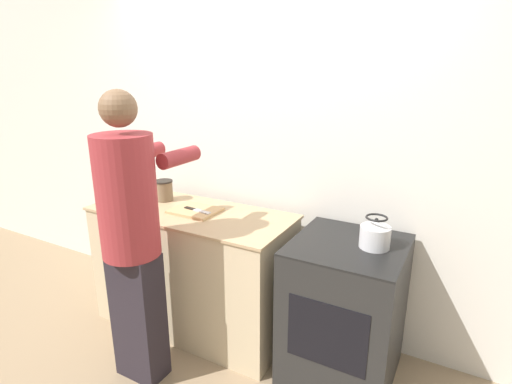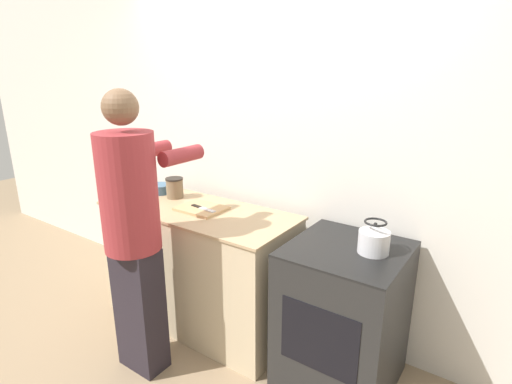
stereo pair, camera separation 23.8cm
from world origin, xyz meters
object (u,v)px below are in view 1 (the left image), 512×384
oven (344,311)px  bowl_prep (148,192)px  knife (197,210)px  cutting_board (195,210)px  canister_jar (164,190)px  person (132,233)px  kettle (375,235)px

oven → bowl_prep: bearing=176.8°
knife → cutting_board: bearing=155.3°
knife → canister_jar: size_ratio=1.46×
knife → person: bearing=-87.5°
person → oven: bearing=28.7°
knife → kettle: size_ratio=1.22×
kettle → bowl_prep: size_ratio=1.07×
knife → bowl_prep: size_ratio=1.31×
canister_jar → cutting_board: bearing=-14.8°
person → knife: size_ratio=7.77×
person → cutting_board: 0.58m
cutting_board → bowl_prep: 0.56m
cutting_board → canister_jar: size_ratio=2.09×
person → canister_jar: 0.76m
cutting_board → canister_jar: bearing=165.2°
kettle → canister_jar: 1.58m
oven → knife: size_ratio=3.94×
cutting_board → canister_jar: canister_jar is taller
knife → bowl_prep: bearing=173.4°
person → knife: person is taller
oven → canister_jar: 1.54m
oven → bowl_prep: (-1.63, 0.09, 0.50)m
kettle → canister_jar: (-1.58, 0.05, 0.01)m
cutting_board → person: bearing=-90.9°
oven → canister_jar: canister_jar is taller
cutting_board → oven: bearing=1.1°
person → kettle: size_ratio=9.51×
person → cutting_board: bearing=89.1°
bowl_prep → canister_jar: bearing=-5.4°
person → bowl_prep: size_ratio=10.14×
oven → knife: (-1.06, -0.04, 0.48)m
cutting_board → knife: bearing=-30.7°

